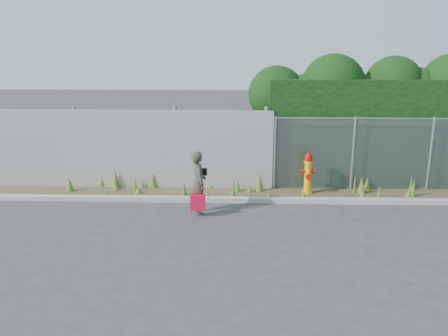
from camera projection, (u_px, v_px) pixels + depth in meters
name	position (u px, v px, depth m)	size (l,w,h in m)	color
ground	(236.00, 229.00, 9.43)	(80.00, 80.00, 0.00)	#37383A
curb	(236.00, 200.00, 11.16)	(16.00, 0.22, 0.12)	gray
weed_strip	(244.00, 189.00, 11.83)	(16.00, 1.31, 0.54)	#433926
corrugated_fence	(120.00, 149.00, 12.17)	(8.50, 0.21, 2.30)	silver
chainlink_fence	(392.00, 154.00, 11.95)	(6.50, 0.07, 2.05)	gray
hedge	(384.00, 111.00, 12.74)	(7.87, 1.99, 3.72)	black
fire_hydrant	(308.00, 174.00, 11.70)	(0.39, 0.35, 1.16)	#E0A50B
woman	(198.00, 183.00, 10.22)	(0.55, 0.36, 1.50)	#0E5E41
red_tote_bag	(198.00, 203.00, 10.04)	(0.34, 0.12, 0.44)	#B00A20
black_shoulder_bag	(202.00, 172.00, 10.34)	(0.22, 0.09, 0.17)	black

